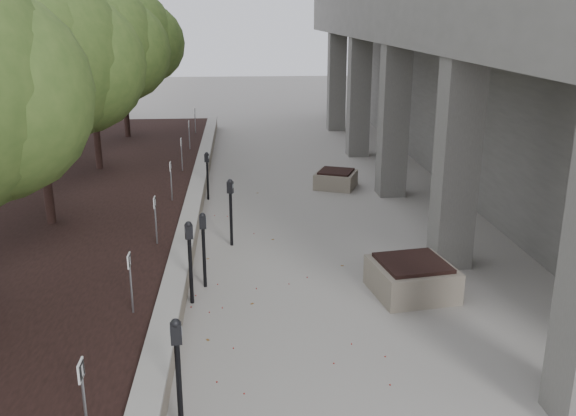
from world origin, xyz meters
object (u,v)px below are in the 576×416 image
parking_meter_5 (207,176)px  parking_meter_1 (179,377)px  crabapple_tree_3 (37,96)px  planter_back (336,179)px  crabapple_tree_4 (91,74)px  crabapple_tree_5 (122,61)px  planter_front (412,277)px  parking_meter_3 (190,263)px  parking_meter_4 (231,213)px  parking_meter_2 (204,250)px

parking_meter_5 → parking_meter_1: bearing=-67.9°
crabapple_tree_3 → planter_back: size_ratio=5.10×
crabapple_tree_4 → crabapple_tree_5: size_ratio=1.00×
crabapple_tree_5 → parking_meter_1: size_ratio=3.64×
parking_meter_5 → planter_front: 7.29m
crabapple_tree_3 → planter_front: bearing=-25.1°
planter_front → planter_back: planter_front is taller
parking_meter_3 → parking_meter_4: 2.83m
crabapple_tree_3 → planter_back: bearing=29.2°
crabapple_tree_4 → planter_front: 11.29m
crabapple_tree_3 → parking_meter_4: size_ratio=3.71×
planter_front → parking_meter_4: bearing=140.0°
parking_meter_3 → parking_meter_5: size_ratio=1.14×
crabapple_tree_3 → parking_meter_2: bearing=-38.6°
crabapple_tree_5 → parking_meter_2: (3.44, -12.74, -2.42)m
parking_meter_4 → planter_front: bearing=-19.6°
planter_back → parking_meter_2: bearing=-117.3°
planter_front → planter_back: size_ratio=1.24×
parking_meter_2 → planter_front: parking_meter_2 is taller
parking_meter_3 → parking_meter_5: (0.00, 6.26, -0.09)m
crabapple_tree_5 → parking_meter_2: size_ratio=3.86×
crabapple_tree_3 → parking_meter_5: (3.25, 2.86, -2.47)m
parking_meter_1 → parking_meter_4: parking_meter_1 is taller
crabapple_tree_3 → parking_meter_4: 4.62m
parking_meter_2 → parking_meter_4: 2.15m
crabapple_tree_3 → parking_meter_5: crabapple_tree_3 is taller
crabapple_tree_5 → parking_meter_5: 8.22m
crabapple_tree_3 → planter_back: 8.32m
parking_meter_2 → parking_meter_3: (-0.19, -0.66, 0.03)m
crabapple_tree_4 → parking_meter_1: bearing=-74.2°
crabapple_tree_4 → parking_meter_3: (3.25, -8.40, -2.38)m
planter_front → planter_back: 7.13m
parking_meter_3 → planter_back: 8.06m
parking_meter_4 → parking_meter_5: bearing=121.0°
crabapple_tree_4 → crabapple_tree_5: (0.00, 5.00, 0.00)m
parking_meter_5 → crabapple_tree_5: bearing=135.9°
crabapple_tree_3 → crabapple_tree_4: size_ratio=1.00×
crabapple_tree_4 → crabapple_tree_3: bearing=-90.0°
parking_meter_2 → parking_meter_1: bearing=-95.8°
parking_meter_5 → planter_back: (3.57, 0.95, -0.40)m
parking_meter_5 → planter_front: (3.84, -6.18, -0.34)m
crabapple_tree_3 → parking_meter_4: (3.90, -0.65, -2.39)m
parking_meter_3 → parking_meter_5: parking_meter_3 is taller
parking_meter_2 → parking_meter_4: (0.46, 2.10, 0.03)m
parking_meter_4 → planter_back: 5.35m
crabapple_tree_3 → crabapple_tree_4: (0.00, 5.00, 0.00)m
parking_meter_3 → parking_meter_4: (0.65, 2.76, -0.01)m
crabapple_tree_4 → parking_meter_1: size_ratio=3.64×
crabapple_tree_4 → parking_meter_2: bearing=-66.0°
parking_meter_3 → parking_meter_4: parking_meter_3 is taller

